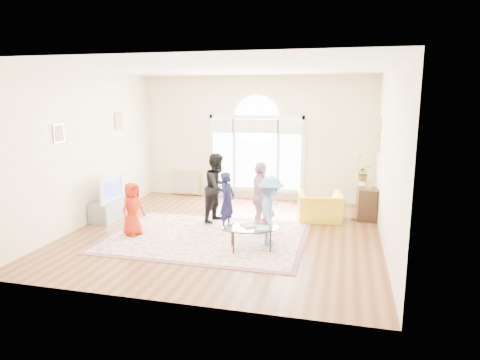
% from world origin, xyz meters
% --- Properties ---
extents(ground, '(6.00, 6.00, 0.00)m').
position_xyz_m(ground, '(0.00, 0.00, 0.00)').
color(ground, '#5B3015').
rests_on(ground, ground).
extents(room_shell, '(6.00, 6.00, 6.00)m').
position_xyz_m(room_shell, '(0.01, 2.83, 1.57)').
color(room_shell, beige).
rests_on(room_shell, ground).
extents(area_rug, '(3.60, 2.60, 0.02)m').
position_xyz_m(area_rug, '(-0.28, -0.37, 0.01)').
color(area_rug, beige).
rests_on(area_rug, ground).
extents(rug_border, '(3.80, 2.80, 0.01)m').
position_xyz_m(rug_border, '(-0.28, -0.37, 0.01)').
color(rug_border, '#844B51').
rests_on(rug_border, ground).
extents(tv_console, '(0.45, 1.00, 0.42)m').
position_xyz_m(tv_console, '(-2.75, 0.30, 0.21)').
color(tv_console, gray).
rests_on(tv_console, ground).
extents(television, '(0.16, 0.97, 0.56)m').
position_xyz_m(television, '(-2.74, 0.30, 0.70)').
color(television, black).
rests_on(television, tv_console).
extents(coffee_table, '(1.17, 0.94, 0.54)m').
position_xyz_m(coffee_table, '(0.71, -0.82, 0.40)').
color(coffee_table, silver).
rests_on(coffee_table, ground).
extents(armchair, '(1.07, 0.97, 0.62)m').
position_xyz_m(armchair, '(1.78, 1.31, 0.31)').
color(armchair, yellow).
rests_on(armchair, ground).
extents(side_cabinet, '(0.40, 0.50, 0.70)m').
position_xyz_m(side_cabinet, '(2.78, 1.63, 0.35)').
color(side_cabinet, black).
rests_on(side_cabinet, ground).
extents(floor_lamp, '(0.31, 0.31, 1.51)m').
position_xyz_m(floor_lamp, '(2.55, 1.58, 1.28)').
color(floor_lamp, black).
rests_on(floor_lamp, ground).
extents(plant_pedestal, '(0.20, 0.20, 0.70)m').
position_xyz_m(plant_pedestal, '(2.70, 2.49, 0.35)').
color(plant_pedestal, white).
rests_on(plant_pedestal, ground).
extents(potted_plant, '(0.35, 0.30, 0.38)m').
position_xyz_m(potted_plant, '(2.70, 2.49, 0.89)').
color(potted_plant, '#33722D').
rests_on(potted_plant, plant_pedestal).
extents(leaning_picture, '(0.80, 0.14, 0.62)m').
position_xyz_m(leaning_picture, '(-1.93, 2.90, 0.00)').
color(leaning_picture, tan).
rests_on(leaning_picture, ground).
extents(child_red, '(0.49, 0.59, 1.05)m').
position_xyz_m(child_red, '(-1.69, -0.62, 0.54)').
color(child_red, red).
rests_on(child_red, area_rug).
extents(child_navy, '(0.37, 0.48, 1.18)m').
position_xyz_m(child_navy, '(0.00, 0.17, 0.61)').
color(child_navy, '#13153A').
rests_on(child_navy, area_rug).
extents(child_black, '(0.73, 0.84, 1.48)m').
position_xyz_m(child_black, '(-0.36, 0.68, 0.76)').
color(child_black, black).
rests_on(child_black, area_rug).
extents(child_pink, '(0.39, 0.84, 1.41)m').
position_xyz_m(child_pink, '(0.67, 0.19, 0.72)').
color(child_pink, pink).
rests_on(child_pink, area_rug).
extents(child_blue, '(0.58, 0.87, 1.26)m').
position_xyz_m(child_blue, '(1.00, -0.49, 0.65)').
color(child_blue, '#629DE2').
rests_on(child_blue, area_rug).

